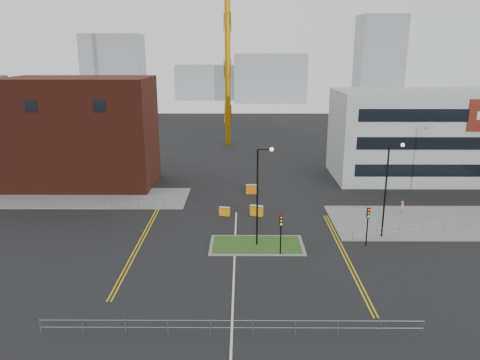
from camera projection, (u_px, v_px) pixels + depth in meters
name	position (u px, v px, depth m)	size (l,w,h in m)	color
ground	(233.00, 288.00, 35.17)	(200.00, 200.00, 0.00)	black
pavement_left	(71.00, 198.00, 56.43)	(28.00, 8.00, 0.12)	slate
pavement_right	(447.00, 222.00, 48.53)	(24.00, 10.00, 0.12)	slate
island_kerb	(257.00, 245.00, 42.85)	(8.60, 4.60, 0.08)	slate
grass_island	(257.00, 245.00, 42.85)	(8.00, 4.00, 0.12)	#204316
brick_building	(60.00, 134.00, 60.39)	(24.20, 10.07, 14.24)	#4B1B12
office_block	(426.00, 135.00, 64.22)	(25.00, 12.20, 12.00)	#A0A2A4
streetlamp_island	(260.00, 189.00, 41.40)	(1.46, 0.36, 9.18)	black
streetlamp_right_near	(388.00, 183.00, 43.27)	(1.46, 0.36, 9.18)	black
traffic_light_island	(281.00, 227.00, 40.22)	(0.28, 0.33, 3.65)	black
traffic_light_right	(368.00, 219.00, 42.10)	(0.28, 0.33, 3.65)	black
railing_front	(232.00, 324.00, 29.18)	(24.05, 0.05, 1.10)	gray
railing_left	(138.00, 203.00, 52.35)	(6.05, 0.05, 1.10)	gray
railing_right	(444.00, 224.00, 45.94)	(19.05, 5.05, 1.10)	gray
centre_line	(234.00, 276.00, 37.09)	(0.15, 30.00, 0.01)	silver
yellow_left_a	(142.00, 237.00, 44.84)	(0.12, 24.00, 0.01)	gold
yellow_left_b	(145.00, 237.00, 44.84)	(0.12, 24.00, 0.01)	gold
yellow_right_a	(343.00, 255.00, 40.90)	(0.12, 20.00, 0.01)	gold
yellow_right_b	(346.00, 255.00, 40.90)	(0.12, 20.00, 0.01)	gold
skyline_a	(114.00, 70.00, 147.96)	(18.00, 12.00, 22.00)	gray
skyline_b	(270.00, 78.00, 158.16)	(24.00, 12.00, 16.00)	gray
skyline_c	(379.00, 60.00, 151.57)	(14.00, 12.00, 28.00)	gray
skyline_d	(218.00, 82.00, 168.42)	(30.00, 12.00, 12.00)	gray
pedestrian	(402.00, 208.00, 50.45)	(0.59, 0.39, 1.62)	#BD7A86
barrier_left	(225.00, 211.00, 50.44)	(1.20, 0.65, 0.96)	#FF990E
barrier_mid	(252.00, 189.00, 58.10)	(1.39, 0.54, 1.15)	orange
barrier_right	(257.00, 210.00, 50.40)	(1.44, 0.84, 1.15)	orange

